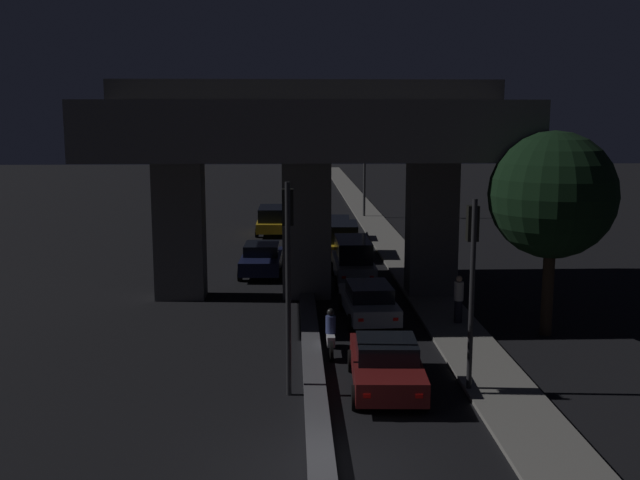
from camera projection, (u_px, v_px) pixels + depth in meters
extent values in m
plane|color=black|center=(321.00, 471.00, 15.86)|extent=(200.00, 200.00, 0.00)
cube|color=#4C4C51|center=(301.00, 225.00, 50.33)|extent=(0.60, 126.00, 0.30)
cube|color=slate|center=(390.00, 243.00, 43.63)|extent=(2.00, 126.00, 0.13)
cube|color=#5B5956|center=(180.00, 227.00, 30.52)|extent=(1.97, 1.51, 5.87)
cube|color=#5B5956|center=(431.00, 226.00, 30.91)|extent=(1.97, 1.51, 5.87)
cube|color=#5B5956|center=(306.00, 226.00, 30.71)|extent=(1.97, 1.51, 5.87)
cube|color=#5B5956|center=(306.00, 129.00, 30.06)|extent=(15.90, 11.37, 2.08)
cube|color=#333335|center=(306.00, 91.00, 29.81)|extent=(15.90, 0.40, 0.90)
cylinder|color=black|center=(288.00, 291.00, 19.70)|extent=(0.14, 0.14, 5.76)
cube|color=black|center=(288.00, 207.00, 19.51)|extent=(0.30, 0.28, 0.95)
sphere|color=black|center=(288.00, 195.00, 19.61)|extent=(0.18, 0.18, 0.18)
sphere|color=yellow|center=(288.00, 206.00, 19.66)|extent=(0.18, 0.18, 0.18)
sphere|color=black|center=(288.00, 218.00, 19.71)|extent=(0.18, 0.18, 0.18)
cylinder|color=black|center=(472.00, 298.00, 19.91)|extent=(0.14, 0.14, 5.30)
cube|color=black|center=(473.00, 223.00, 19.77)|extent=(0.30, 0.28, 0.95)
sphere|color=black|center=(472.00, 212.00, 19.86)|extent=(0.18, 0.18, 0.18)
sphere|color=yellow|center=(471.00, 223.00, 19.91)|extent=(0.18, 0.18, 0.18)
sphere|color=black|center=(471.00, 234.00, 19.96)|extent=(0.18, 0.18, 0.18)
cylinder|color=#2D2D30|center=(365.00, 165.00, 54.35)|extent=(0.18, 0.18, 7.67)
cylinder|color=#2D2D30|center=(349.00, 114.00, 53.70)|extent=(2.24, 0.10, 0.10)
ellipsoid|color=#F2B759|center=(334.00, 115.00, 53.68)|extent=(0.56, 0.32, 0.24)
cube|color=#591414|center=(386.00, 367.00, 20.48)|extent=(2.02, 4.48, 0.62)
cube|color=black|center=(387.00, 349.00, 20.28)|extent=(1.68, 1.83, 0.50)
cylinder|color=black|center=(351.00, 361.00, 21.97)|extent=(0.23, 0.65, 0.65)
cylinder|color=black|center=(412.00, 361.00, 21.96)|extent=(0.23, 0.65, 0.65)
cylinder|color=black|center=(355.00, 398.00, 19.10)|extent=(0.23, 0.65, 0.65)
cylinder|color=black|center=(425.00, 398.00, 19.09)|extent=(0.23, 0.65, 0.65)
cube|color=red|center=(367.00, 396.00, 18.30)|extent=(0.18, 0.04, 0.11)
cube|color=red|center=(419.00, 396.00, 18.29)|extent=(0.18, 0.04, 0.11)
cube|color=gray|center=(368.00, 304.00, 27.44)|extent=(1.91, 4.58, 0.58)
cube|color=black|center=(369.00, 291.00, 27.13)|extent=(1.59, 2.23, 0.51)
cylinder|color=black|center=(341.00, 302.00, 28.88)|extent=(0.23, 0.65, 0.64)
cylinder|color=black|center=(384.00, 301.00, 29.02)|extent=(0.23, 0.65, 0.64)
cylinder|color=black|center=(351.00, 323.00, 25.95)|extent=(0.23, 0.65, 0.64)
cylinder|color=black|center=(398.00, 322.00, 26.10)|extent=(0.23, 0.65, 0.64)
cube|color=red|center=(361.00, 320.00, 25.16)|extent=(0.18, 0.04, 0.11)
cube|color=red|center=(396.00, 319.00, 25.26)|extent=(0.18, 0.04, 0.11)
cube|color=gray|center=(353.00, 267.00, 33.68)|extent=(1.70, 4.66, 0.74)
cube|color=black|center=(353.00, 249.00, 33.66)|extent=(1.49, 3.36, 0.90)
cylinder|color=black|center=(333.00, 268.00, 35.22)|extent=(0.20, 0.63, 0.63)
cylinder|color=black|center=(367.00, 268.00, 35.29)|extent=(0.20, 0.63, 0.63)
cylinder|color=black|center=(337.00, 283.00, 32.19)|extent=(0.20, 0.63, 0.63)
cylinder|color=black|center=(375.00, 282.00, 32.26)|extent=(0.20, 0.63, 0.63)
cube|color=red|center=(344.00, 277.00, 31.35)|extent=(0.18, 0.03, 0.11)
cube|color=red|center=(372.00, 277.00, 31.40)|extent=(0.18, 0.03, 0.11)
cube|color=gold|center=(342.00, 246.00, 39.56)|extent=(1.98, 4.11, 0.59)
cube|color=black|center=(342.00, 232.00, 39.54)|extent=(1.71, 2.97, 0.91)
cylinder|color=black|center=(326.00, 247.00, 40.93)|extent=(0.23, 0.64, 0.63)
cylinder|color=black|center=(358.00, 247.00, 40.91)|extent=(0.23, 0.64, 0.63)
cylinder|color=black|center=(326.00, 256.00, 38.31)|extent=(0.23, 0.64, 0.63)
cylinder|color=black|center=(360.00, 256.00, 38.29)|extent=(0.23, 0.64, 0.63)
cube|color=red|center=(331.00, 252.00, 37.57)|extent=(0.18, 0.04, 0.11)
cube|color=red|center=(356.00, 252.00, 37.56)|extent=(0.18, 0.04, 0.11)
cube|color=gold|center=(336.00, 229.00, 45.12)|extent=(1.99, 4.62, 0.66)
cube|color=black|center=(336.00, 220.00, 44.81)|extent=(1.67, 2.25, 0.43)
cylinder|color=black|center=(322.00, 230.00, 46.66)|extent=(0.23, 0.68, 0.68)
cylinder|color=black|center=(350.00, 230.00, 46.65)|extent=(0.23, 0.68, 0.68)
cylinder|color=black|center=(322.00, 238.00, 43.70)|extent=(0.23, 0.68, 0.68)
cylinder|color=black|center=(351.00, 238.00, 43.69)|extent=(0.23, 0.68, 0.68)
cube|color=red|center=(326.00, 234.00, 42.87)|extent=(0.18, 0.04, 0.11)
cube|color=red|center=(348.00, 234.00, 42.86)|extent=(0.18, 0.04, 0.11)
cube|color=#141938|center=(262.00, 261.00, 35.31)|extent=(1.96, 4.46, 0.64)
cube|color=black|center=(262.00, 249.00, 35.43)|extent=(1.67, 2.16, 0.49)
cylinder|color=black|center=(279.00, 274.00, 33.93)|extent=(0.22, 0.62, 0.62)
cylinder|color=black|center=(240.00, 274.00, 33.92)|extent=(0.22, 0.62, 0.62)
cylinder|color=black|center=(282.00, 262.00, 36.80)|extent=(0.22, 0.62, 0.62)
cylinder|color=black|center=(246.00, 262.00, 36.79)|extent=(0.22, 0.62, 0.62)
cube|color=white|center=(278.00, 255.00, 37.51)|extent=(0.18, 0.04, 0.11)
cube|color=white|center=(252.00, 255.00, 37.50)|extent=(0.18, 0.04, 0.11)
cube|color=gold|center=(271.00, 224.00, 47.54)|extent=(1.74, 4.77, 0.59)
cube|color=black|center=(271.00, 213.00, 47.30)|extent=(1.53, 3.44, 0.81)
cylinder|color=black|center=(284.00, 232.00, 46.06)|extent=(0.21, 0.61, 0.61)
cylinder|color=black|center=(257.00, 233.00, 46.01)|extent=(0.21, 0.61, 0.61)
cylinder|color=black|center=(285.00, 225.00, 49.16)|extent=(0.21, 0.61, 0.61)
cylinder|color=black|center=(259.00, 225.00, 49.11)|extent=(0.21, 0.61, 0.61)
cube|color=white|center=(281.00, 220.00, 49.92)|extent=(0.18, 0.03, 0.11)
cube|color=white|center=(264.00, 220.00, 49.89)|extent=(0.18, 0.03, 0.11)
cylinder|color=black|center=(330.00, 338.00, 24.27)|extent=(0.08, 0.60, 0.60)
cylinder|color=black|center=(332.00, 351.00, 22.91)|extent=(0.10, 0.60, 0.60)
cube|color=silver|center=(331.00, 338.00, 23.55)|extent=(0.25, 1.04, 0.32)
cylinder|color=navy|center=(331.00, 324.00, 23.48)|extent=(0.32, 0.32, 0.56)
sphere|color=black|center=(331.00, 312.00, 23.42)|extent=(0.24, 0.24, 0.24)
cube|color=red|center=(332.00, 345.00, 22.83)|extent=(0.08, 0.03, 0.08)
cylinder|color=black|center=(458.00, 311.00, 26.69)|extent=(0.29, 0.29, 0.81)
cylinder|color=beige|center=(459.00, 291.00, 26.56)|extent=(0.34, 0.34, 0.68)
sphere|color=tan|center=(459.00, 279.00, 26.49)|extent=(0.22, 0.22, 0.22)
cylinder|color=#2D2116|center=(548.00, 289.00, 25.41)|extent=(0.40, 0.40, 3.23)
sphere|color=black|center=(553.00, 195.00, 24.88)|extent=(4.26, 4.26, 4.26)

